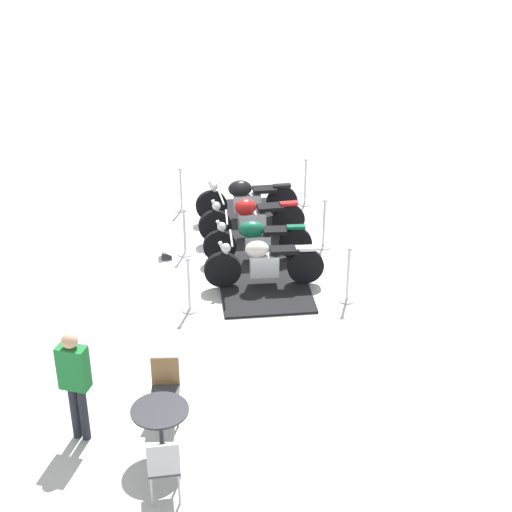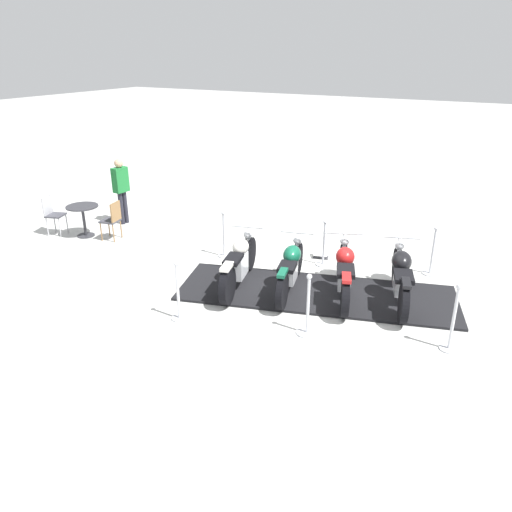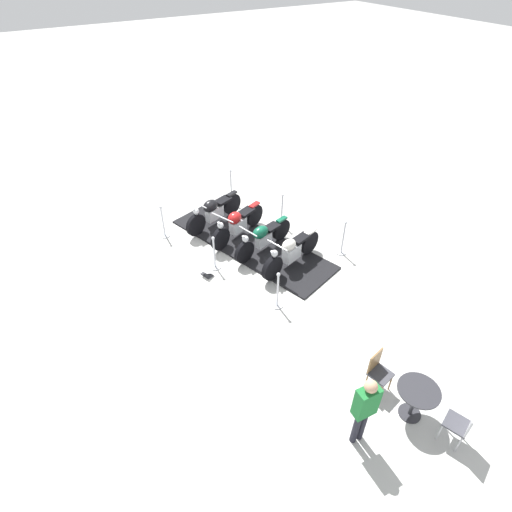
# 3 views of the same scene
# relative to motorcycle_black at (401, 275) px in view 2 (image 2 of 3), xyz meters

# --- Properties ---
(ground_plane) EXTENTS (80.00, 80.00, 0.00)m
(ground_plane) POSITION_rel_motorcycle_black_xyz_m (0.47, -1.44, -0.54)
(ground_plane) COLOR silver
(display_platform) EXTENTS (3.11, 5.49, 0.05)m
(display_platform) POSITION_rel_motorcycle_black_xyz_m (0.47, -1.44, -0.52)
(display_platform) COLOR black
(display_platform) RESTS_ON ground_plane
(motorcycle_black) EXTENTS (2.20, 0.94, 1.02)m
(motorcycle_black) POSITION_rel_motorcycle_black_xyz_m (0.00, 0.00, 0.00)
(motorcycle_black) COLOR black
(motorcycle_black) RESTS_ON display_platform
(motorcycle_maroon) EXTENTS (2.16, 1.07, 1.01)m
(motorcycle_maroon) POSITION_rel_motorcycle_black_xyz_m (0.30, -0.96, -0.02)
(motorcycle_maroon) COLOR black
(motorcycle_maroon) RESTS_ON display_platform
(motorcycle_forest) EXTENTS (2.14, 0.80, 0.97)m
(motorcycle_forest) POSITION_rel_motorcycle_black_xyz_m (0.58, -1.93, -0.03)
(motorcycle_forest) COLOR black
(motorcycle_forest) RESTS_ON display_platform
(motorcycle_cream) EXTENTS (2.21, 0.85, 1.01)m
(motorcycle_cream) POSITION_rel_motorcycle_black_xyz_m (0.89, -2.89, -0.03)
(motorcycle_cream) COLOR black
(motorcycle_cream) RESTS_ON display_platform
(stanchion_left_front) EXTENTS (0.29, 0.29, 1.14)m
(stanchion_left_front) POSITION_rel_motorcycle_black_xyz_m (1.21, 1.10, -0.12)
(stanchion_left_front) COLOR silver
(stanchion_left_front) RESTS_ON ground_plane
(stanchion_left_rear) EXTENTS (0.29, 0.29, 1.09)m
(stanchion_left_rear) POSITION_rel_motorcycle_black_xyz_m (2.49, -3.15, -0.15)
(stanchion_left_rear) COLOR silver
(stanchion_left_rear) RESTS_ON ground_plane
(stanchion_right_rear) EXTENTS (0.29, 0.29, 1.07)m
(stanchion_right_rear) POSITION_rel_motorcycle_black_xyz_m (-0.27, -3.98, -0.16)
(stanchion_right_rear) COLOR silver
(stanchion_right_rear) RESTS_ON ground_plane
(stanchion_right_mid) EXTENTS (0.33, 0.33, 1.02)m
(stanchion_right_mid) POSITION_rel_motorcycle_black_xyz_m (-0.90, -1.85, -0.21)
(stanchion_right_mid) COLOR silver
(stanchion_right_mid) RESTS_ON ground_plane
(stanchion_right_front) EXTENTS (0.31, 0.31, 1.04)m
(stanchion_right_front) POSITION_rel_motorcycle_black_xyz_m (-1.54, 0.28, -0.19)
(stanchion_right_front) COLOR silver
(stanchion_right_front) RESTS_ON ground_plane
(stanchion_left_mid) EXTENTS (0.36, 0.36, 1.08)m
(stanchion_left_mid) POSITION_rel_motorcycle_black_xyz_m (1.85, -1.03, -0.22)
(stanchion_left_mid) COLOR silver
(stanchion_left_mid) RESTS_ON ground_plane
(info_placard) EXTENTS (0.33, 0.38, 0.22)m
(info_placard) POSITION_rel_motorcycle_black_xyz_m (-1.25, -2.04, -0.47)
(info_placard) COLOR #333338
(info_placard) RESTS_ON ground_plane
(cafe_table) EXTENTS (0.77, 0.77, 0.78)m
(cafe_table) POSITION_rel_motorcycle_black_xyz_m (0.31, -7.72, 0.05)
(cafe_table) COLOR #2D2D33
(cafe_table) RESTS_ON ground_plane
(cafe_chair_near_table) EXTENTS (0.47, 0.47, 0.96)m
(cafe_chair_near_table) POSITION_rel_motorcycle_black_xyz_m (0.15, -6.91, 0.01)
(cafe_chair_near_table) COLOR olive
(cafe_chair_near_table) RESTS_ON ground_plane
(cafe_chair_across_table) EXTENTS (0.51, 0.51, 0.98)m
(cafe_chair_across_table) POSITION_rel_motorcycle_black_xyz_m (0.58, -8.50, 0.03)
(cafe_chair_across_table) COLOR #B7B7BC
(cafe_chair_across_table) RESTS_ON ground_plane
(bystander_person) EXTENTS (0.42, 0.26, 1.73)m
(bystander_person) POSITION_rel_motorcycle_black_xyz_m (-0.90, -7.55, 0.49)
(bystander_person) COLOR #23232D
(bystander_person) RESTS_ON ground_plane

